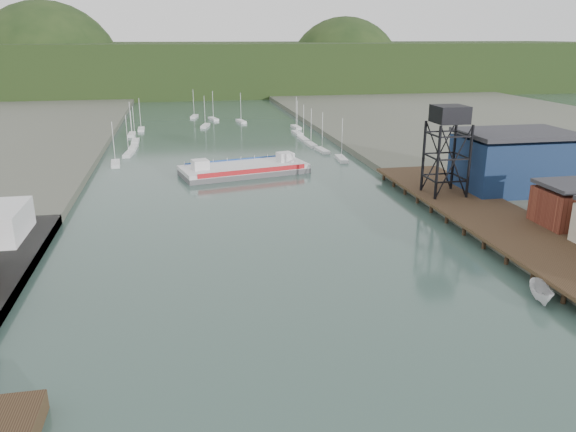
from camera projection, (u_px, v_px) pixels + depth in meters
name	position (u px, v px, depth m)	size (l,w,h in m)	color
east_pier	(490.00, 216.00, 91.32)	(14.00, 70.00, 2.45)	black
lift_tower	(449.00, 120.00, 98.89)	(6.50, 6.50, 16.00)	black
blue_shed	(514.00, 162.00, 106.11)	(20.50, 14.50, 11.30)	#0D1D3A
marina_sailboats	(220.00, 136.00, 172.45)	(57.71, 92.65, 0.90)	silver
distant_hills	(190.00, 71.00, 320.84)	(500.00, 120.00, 80.00)	black
chain_ferry	(244.00, 169.00, 126.72)	(29.86, 17.19, 4.04)	#555558
motorboat	(541.00, 293.00, 65.65)	(2.11, 5.60, 2.16)	silver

